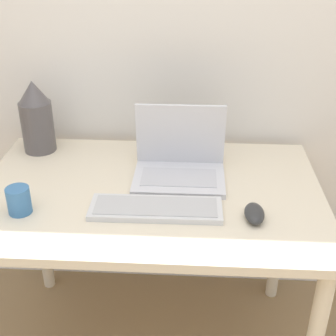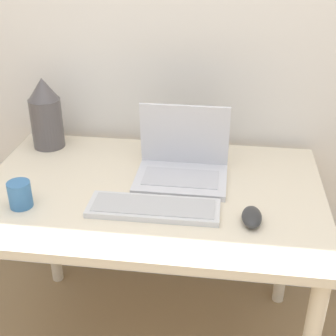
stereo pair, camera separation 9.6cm
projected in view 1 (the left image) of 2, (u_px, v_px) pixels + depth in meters
wall_back at (158, 1)px, 1.68m from camera, size 6.00×0.05×2.50m
desk at (150, 213)px, 1.58m from camera, size 1.13×0.75×0.72m
laptop at (179, 163)px, 1.59m from camera, size 0.31×0.23×0.24m
keyboard at (156, 209)px, 1.42m from camera, size 0.40×0.14×0.02m
mouse at (254, 213)px, 1.38m from camera, size 0.06×0.11×0.04m
vase at (36, 117)px, 1.74m from camera, size 0.12×0.12×0.27m
mp3_player at (158, 190)px, 1.53m from camera, size 0.05×0.05×0.01m
mug at (19, 200)px, 1.40m from camera, size 0.07×0.07×0.08m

